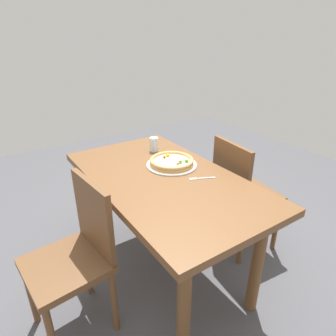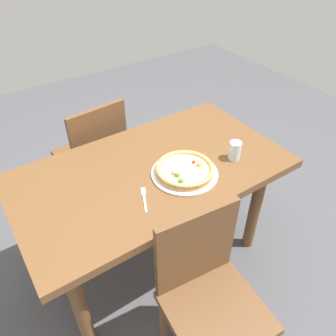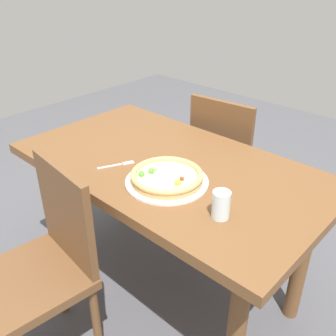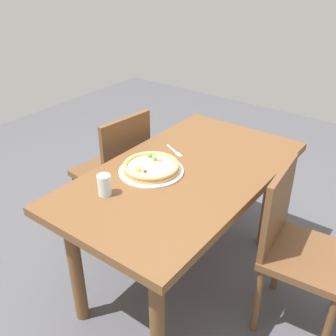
{
  "view_description": "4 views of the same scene",
  "coord_description": "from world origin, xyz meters",
  "px_view_note": "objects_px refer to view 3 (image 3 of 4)",
  "views": [
    {
      "loc": [
        -1.36,
        0.88,
        1.56
      ],
      "look_at": [
        0.06,
        -0.07,
        0.76
      ],
      "focal_mm": 31.22,
      "sensor_mm": 36.0,
      "label": 1
    },
    {
      "loc": [
        -0.68,
        -1.16,
        1.82
      ],
      "look_at": [
        0.06,
        -0.07,
        0.76
      ],
      "focal_mm": 35.57,
      "sensor_mm": 36.0,
      "label": 2
    },
    {
      "loc": [
        1.01,
        -1.09,
        1.54
      ],
      "look_at": [
        0.06,
        -0.07,
        0.76
      ],
      "focal_mm": 40.35,
      "sensor_mm": 36.0,
      "label": 3
    },
    {
      "loc": [
        1.47,
        1.0,
        1.77
      ],
      "look_at": [
        0.06,
        -0.07,
        0.76
      ],
      "focal_mm": 41.9,
      "sensor_mm": 36.0,
      "label": 4
    }
  ],
  "objects_px": {
    "chair_near": "(44,264)",
    "chair_far": "(228,159)",
    "pizza": "(167,176)",
    "drinking_glass": "(221,205)",
    "dining_table": "(169,182)",
    "plate": "(167,182)",
    "fork": "(119,165)"
  },
  "relations": [
    {
      "from": "chair_near",
      "to": "chair_far",
      "type": "relative_size",
      "value": 1.0
    },
    {
      "from": "chair_far",
      "to": "chair_near",
      "type": "bearing_deg",
      "value": -96.35
    },
    {
      "from": "pizza",
      "to": "drinking_glass",
      "type": "relative_size",
      "value": 2.86
    },
    {
      "from": "chair_near",
      "to": "fork",
      "type": "height_order",
      "value": "chair_near"
    },
    {
      "from": "plate",
      "to": "pizza",
      "type": "bearing_deg",
      "value": -125.95
    },
    {
      "from": "pizza",
      "to": "chair_far",
      "type": "bearing_deg",
      "value": 104.79
    },
    {
      "from": "chair_near",
      "to": "pizza",
      "type": "xyz_separation_m",
      "value": [
        0.21,
        0.48,
        0.28
      ]
    },
    {
      "from": "pizza",
      "to": "fork",
      "type": "xyz_separation_m",
      "value": [
        -0.26,
        -0.03,
        -0.03
      ]
    },
    {
      "from": "chair_near",
      "to": "drinking_glass",
      "type": "height_order",
      "value": "chair_near"
    },
    {
      "from": "chair_near",
      "to": "drinking_glass",
      "type": "distance_m",
      "value": 0.74
    },
    {
      "from": "plate",
      "to": "fork",
      "type": "bearing_deg",
      "value": -172.67
    },
    {
      "from": "chair_near",
      "to": "chair_far",
      "type": "distance_m",
      "value": 1.22
    },
    {
      "from": "chair_far",
      "to": "drinking_glass",
      "type": "xyz_separation_m",
      "value": [
        0.49,
        -0.79,
        0.3
      ]
    },
    {
      "from": "chair_far",
      "to": "plate",
      "type": "height_order",
      "value": "chair_far"
    },
    {
      "from": "chair_near",
      "to": "plate",
      "type": "bearing_deg",
      "value": -108.03
    },
    {
      "from": "chair_far",
      "to": "pizza",
      "type": "height_order",
      "value": "chair_far"
    },
    {
      "from": "dining_table",
      "to": "pizza",
      "type": "relative_size",
      "value": 4.8
    },
    {
      "from": "fork",
      "to": "drinking_glass",
      "type": "height_order",
      "value": "drinking_glass"
    },
    {
      "from": "drinking_glass",
      "to": "pizza",
      "type": "bearing_deg",
      "value": 172.08
    },
    {
      "from": "dining_table",
      "to": "chair_near",
      "type": "distance_m",
      "value": 0.64
    },
    {
      "from": "chair_near",
      "to": "drinking_glass",
      "type": "bearing_deg",
      "value": -133.43
    },
    {
      "from": "dining_table",
      "to": "chair_far",
      "type": "distance_m",
      "value": 0.63
    },
    {
      "from": "chair_near",
      "to": "fork",
      "type": "xyz_separation_m",
      "value": [
        -0.04,
        0.44,
        0.25
      ]
    },
    {
      "from": "chair_far",
      "to": "dining_table",
      "type": "bearing_deg",
      "value": -87.66
    },
    {
      "from": "pizza",
      "to": "chair_near",
      "type": "bearing_deg",
      "value": -114.16
    },
    {
      "from": "dining_table",
      "to": "pizza",
      "type": "bearing_deg",
      "value": -50.34
    },
    {
      "from": "dining_table",
      "to": "drinking_glass",
      "type": "distance_m",
      "value": 0.47
    },
    {
      "from": "fork",
      "to": "drinking_glass",
      "type": "distance_m",
      "value": 0.56
    },
    {
      "from": "drinking_glass",
      "to": "plate",
      "type": "bearing_deg",
      "value": 171.98
    },
    {
      "from": "chair_far",
      "to": "drinking_glass",
      "type": "distance_m",
      "value": 0.98
    },
    {
      "from": "dining_table",
      "to": "pizza",
      "type": "xyz_separation_m",
      "value": [
        0.11,
        -0.14,
        0.13
      ]
    },
    {
      "from": "chair_near",
      "to": "pizza",
      "type": "distance_m",
      "value": 0.59
    }
  ]
}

